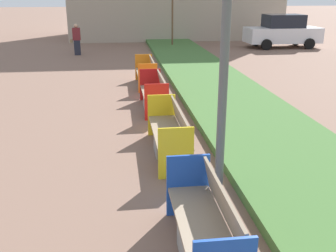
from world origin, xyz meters
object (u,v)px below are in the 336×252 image
bench_orange_frame (147,75)px  pedestrian_walking (77,39)px  bench_red_frame (155,96)px  bench_blue_frame (205,231)px  parked_car_distant (283,31)px  bench_yellow_frame (170,136)px

bench_orange_frame → pedestrian_walking: size_ratio=1.28×
bench_orange_frame → bench_red_frame: bearing=-90.0°
bench_red_frame → bench_orange_frame: 2.87m
bench_blue_frame → bench_orange_frame: bearing=90.0°
parked_car_distant → pedestrian_walking: bearing=-173.6°
bench_blue_frame → bench_yellow_frame: size_ratio=0.89×
bench_blue_frame → parked_car_distant: parked_car_distant is taller
bench_blue_frame → pedestrian_walking: 16.98m
bench_yellow_frame → parked_car_distant: bearing=60.1°
pedestrian_walking → bench_red_frame: bearing=-73.6°
bench_red_frame → pedestrian_walking: pedestrian_walking is taller
pedestrian_walking → parked_car_distant: bearing=7.0°
bench_blue_frame → bench_yellow_frame: 3.29m
bench_red_frame → parked_car_distant: bearing=53.8°
bench_orange_frame → bench_yellow_frame: bearing=-90.0°
bench_yellow_frame → parked_car_distant: parked_car_distant is taller
pedestrian_walking → parked_car_distant: 11.61m
bench_yellow_frame → parked_car_distant: size_ratio=0.54×
bench_blue_frame → bench_orange_frame: 9.36m
bench_yellow_frame → parked_car_distant: (8.51, 14.83, 0.54)m
bench_yellow_frame → bench_red_frame: bearing=90.1°
bench_blue_frame → bench_orange_frame: size_ratio=1.01×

